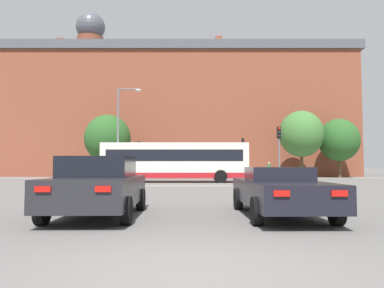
{
  "coord_description": "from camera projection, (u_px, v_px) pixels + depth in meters",
  "views": [
    {
      "loc": [
        0.02,
        -4.6,
        1.32
      ],
      "look_at": [
        -0.02,
        23.69,
        2.97
      ],
      "focal_mm": 35.0,
      "sensor_mm": 36.0,
      "label": 1
    }
  ],
  "objects": [
    {
      "name": "ground_plane",
      "position": [
        191.0,
        275.0,
        4.52
      ],
      "size": [
        400.0,
        400.0,
        0.0
      ],
      "primitive_type": "plane",
      "color": "#605E5B"
    },
    {
      "name": "stop_line_strip",
      "position": [
        192.0,
        186.0,
        24.7
      ],
      "size": [
        8.8,
        0.3,
        0.01
      ],
      "primitive_type": "cube",
      "color": "silver",
      "rests_on": "ground_plane"
    },
    {
      "name": "far_pavement",
      "position": [
        192.0,
        178.0,
        40.29
      ],
      "size": [
        69.78,
        2.5,
        0.01
      ],
      "primitive_type": "cube",
      "color": "gray",
      "rests_on": "ground_plane"
    },
    {
      "name": "brick_civic_building",
      "position": [
        180.0,
        115.0,
        52.52
      ],
      "size": [
        45.11,
        15.64,
        23.12
      ],
      "color": "brown",
      "rests_on": "ground_plane"
    },
    {
      "name": "car_saloon_left",
      "position": [
        99.0,
        186.0,
        9.7
      ],
      "size": [
        2.14,
        4.53,
        1.55
      ],
      "rotation": [
        0.0,
        0.0,
        0.02
      ],
      "color": "#232328",
      "rests_on": "ground_plane"
    },
    {
      "name": "car_roadster_right",
      "position": [
        280.0,
        191.0,
        9.81
      ],
      "size": [
        2.04,
        4.95,
        1.28
      ],
      "rotation": [
        0.0,
        0.0,
        0.01
      ],
      "color": "black",
      "rests_on": "ground_plane"
    },
    {
      "name": "bus_crossing_lead",
      "position": [
        176.0,
        161.0,
        30.18
      ],
      "size": [
        11.62,
        2.68,
        3.14
      ],
      "rotation": [
        0.0,
        0.0,
        -1.57
      ],
      "color": "silver",
      "rests_on": "ground_plane"
    },
    {
      "name": "traffic_light_near_right",
      "position": [
        280.0,
        146.0,
        25.59
      ],
      "size": [
        0.26,
        0.31,
        4.01
      ],
      "color": "slate",
      "rests_on": "ground_plane"
    },
    {
      "name": "traffic_light_far_left",
      "position": [
        139.0,
        153.0,
        39.79
      ],
      "size": [
        0.26,
        0.31,
        3.95
      ],
      "color": "slate",
      "rests_on": "ground_plane"
    },
    {
      "name": "traffic_light_far_right",
      "position": [
        244.0,
        151.0,
        39.64
      ],
      "size": [
        0.26,
        0.31,
        4.27
      ],
      "color": "slate",
      "rests_on": "ground_plane"
    },
    {
      "name": "street_lamp_junction",
      "position": [
        122.0,
        125.0,
        31.18
      ],
      "size": [
        2.0,
        0.36,
        7.9
      ],
      "color": "slate",
      "rests_on": "ground_plane"
    },
    {
      "name": "pedestrian_waiting",
      "position": [
        142.0,
        169.0,
        40.98
      ],
      "size": [
        0.44,
        0.29,
        1.71
      ],
      "rotation": [
        0.0,
        0.0,
        0.2
      ],
      "color": "black",
      "rests_on": "ground_plane"
    },
    {
      "name": "pedestrian_walking_east",
      "position": [
        270.0,
        169.0,
        41.03
      ],
      "size": [
        0.44,
        0.44,
        1.73
      ],
      "rotation": [
        0.0,
        0.0,
        5.51
      ],
      "color": "#333851",
      "rests_on": "ground_plane"
    },
    {
      "name": "tree_by_building",
      "position": [
        108.0,
        139.0,
        40.63
      ],
      "size": [
        4.97,
        4.97,
        6.89
      ],
      "color": "#4C3823",
      "rests_on": "ground_plane"
    },
    {
      "name": "tree_kerbside",
      "position": [
        302.0,
        134.0,
        40.33
      ],
      "size": [
        4.76,
        4.76,
        7.27
      ],
      "color": "#4C3823",
      "rests_on": "ground_plane"
    },
    {
      "name": "tree_distant",
      "position": [
        340.0,
        140.0,
        41.57
      ],
      "size": [
        4.51,
        4.51,
        6.56
      ],
      "color": "#4C3823",
      "rests_on": "ground_plane"
    }
  ]
}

